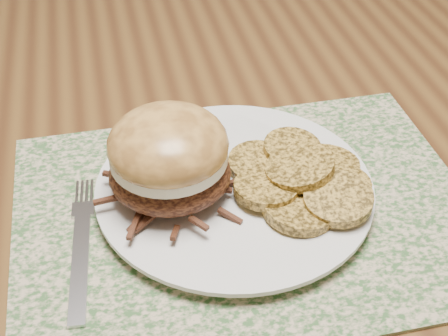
{
  "coord_description": "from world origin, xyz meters",
  "views": [
    {
      "loc": [
        -0.36,
        -0.66,
        1.18
      ],
      "look_at": [
        -0.26,
        -0.21,
        0.79
      ],
      "focal_mm": 50.0,
      "sensor_mm": 36.0,
      "label": 1
    }
  ],
  "objects_px": {
    "dining_table": "(371,114)",
    "pork_sandwich": "(169,157)",
    "fork": "(81,244)",
    "dinner_plate": "(234,190)"
  },
  "relations": [
    {
      "from": "pork_sandwich",
      "to": "fork",
      "type": "relative_size",
      "value": 0.75
    },
    {
      "from": "pork_sandwich",
      "to": "dining_table",
      "type": "bearing_deg",
      "value": 45.06
    },
    {
      "from": "dining_table",
      "to": "pork_sandwich",
      "type": "relative_size",
      "value": 10.97
    },
    {
      "from": "dinner_plate",
      "to": "pork_sandwich",
      "type": "height_order",
      "value": "pork_sandwich"
    },
    {
      "from": "dining_table",
      "to": "fork",
      "type": "height_order",
      "value": "fork"
    },
    {
      "from": "dining_table",
      "to": "fork",
      "type": "xyz_separation_m",
      "value": [
        -0.4,
        -0.25,
        0.09
      ]
    },
    {
      "from": "fork",
      "to": "pork_sandwich",
      "type": "bearing_deg",
      "value": 27.49
    },
    {
      "from": "dining_table",
      "to": "dinner_plate",
      "type": "bearing_deg",
      "value": -139.64
    },
    {
      "from": "dining_table",
      "to": "pork_sandwich",
      "type": "bearing_deg",
      "value": -146.03
    },
    {
      "from": "pork_sandwich",
      "to": "dinner_plate",
      "type": "bearing_deg",
      "value": 9.58
    }
  ]
}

